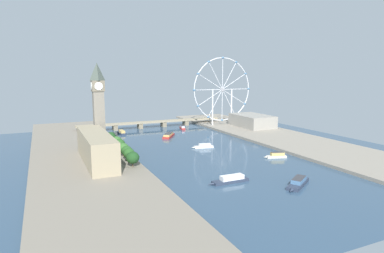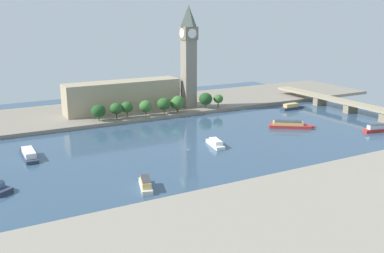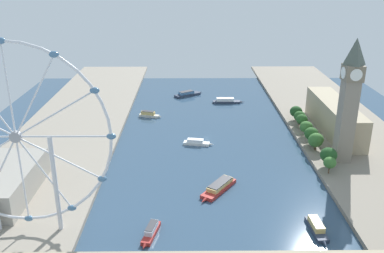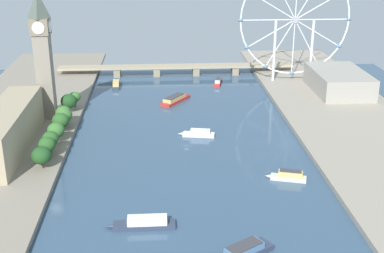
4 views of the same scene
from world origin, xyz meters
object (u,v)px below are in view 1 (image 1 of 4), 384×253
Objects in this scene: ferris_wheel at (222,90)px; tour_boat_2 at (204,146)px; tour_boat_6 at (122,132)px; clock_tower at (98,104)px; tour_boat_1 at (298,182)px; riverside_hall at (252,121)px; tour_boat_4 at (182,128)px; tour_boat_5 at (276,155)px; parliament_block at (96,148)px; river_bridge at (152,123)px; tour_boat_0 at (231,179)px; tour_boat_3 at (169,135)px.

tour_boat_2 is at bearing -127.26° from ferris_wheel.
ferris_wheel is at bearing -92.48° from tour_boat_6.
clock_tower is at bearing -156.68° from ferris_wheel.
riverside_hall is at bearing -149.73° from tour_boat_1.
tour_boat_5 is at bearing -162.06° from tour_boat_4.
parliament_block is 153.61m from tour_boat_6.
clock_tower reaches higher than tour_boat_2.
river_bridge reaches higher than tour_boat_4.
riverside_hall is 254.00m from tour_boat_0.
clock_tower is at bearing 136.20° from tour_boat_4.
tour_boat_3 is 155.25m from tour_boat_5.
river_bridge is 157.72m from tour_boat_2.
tour_boat_4 reaches higher than tour_boat_3.
riverside_hall is at bearing -51.10° from tour_boat_3.
clock_tower is 105.77m from tour_boat_6.
parliament_block is 143.89m from tour_boat_3.
river_bridge is 8.78× the size of tour_boat_2.
river_bridge is (-132.86, 71.43, -4.50)m from riverside_hall.
tour_boat_3 is 1.23× the size of tour_boat_6.
riverside_hall is (242.12, 107.53, -4.27)m from parliament_block.
tour_boat_5 is (150.59, -105.23, -47.05)m from clock_tower.
tour_boat_4 reaches higher than tour_boat_6.
parliament_block is at bearing -75.68° from tour_boat_1.
tour_boat_1 is 140.03m from tour_boat_2.
tour_boat_5 is 218.84m from tour_boat_6.
parliament_block is 2.95× the size of tour_boat_0.
ferris_wheel is 84.84m from tour_boat_4.
ferris_wheel is at bearing -31.71° from tour_boat_3.
tour_boat_5 is at bearing -150.80° from tour_boat_0.
clock_tower reaches higher than tour_boat_0.
tour_boat_3 is at bearing -175.56° from riverside_hall.
tour_boat_5 is (17.69, -193.17, 0.13)m from tour_boat_4.
riverside_hall is at bearing -134.57° from tour_boat_2.
tour_boat_1 is (113.38, -176.31, -47.23)m from clock_tower.
riverside_hall is 2.04× the size of tour_boat_1.
tour_boat_3 is at bearing -69.60° from tour_boat_2.
tour_boat_3 is (20.93, 188.36, 0.00)m from tour_boat_0.
tour_boat_1 is at bearing -117.20° from riverside_hall.
tour_boat_5 reaches higher than tour_boat_2.
tour_boat_2 is 1.02× the size of tour_boat_4.
tour_boat_5 is at bearing -123.66° from tour_boat_3.
tour_boat_0 is (-157.60, -198.97, -9.48)m from riverside_hall.
riverside_hall reaches higher than tour_boat_6.
parliament_block is 3.04× the size of tour_boat_1.
tour_boat_1 is (-116.01, -225.75, -9.49)m from riverside_hall.
tour_boat_3 is 63.44m from tour_boat_4.
tour_boat_1 is (126.11, -118.22, -13.76)m from parliament_block.
tour_boat_5 is (57.86, -144.07, 0.17)m from tour_boat_3.
riverside_hall is (30.89, -36.11, -44.30)m from ferris_wheel.
ferris_wheel is 272.41m from tour_boat_0.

